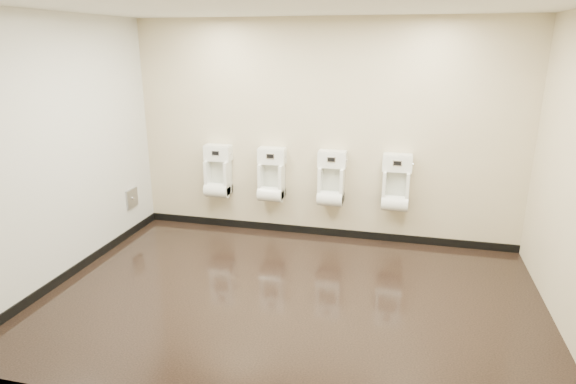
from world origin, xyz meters
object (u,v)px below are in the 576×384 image
Objects in this scene: urinal_1 at (271,179)px; urinal_3 at (396,187)px; urinal_2 at (331,183)px; urinal_0 at (218,175)px; access_panel at (132,198)px.

urinal_3 is (1.61, 0.00, 0.00)m from urinal_1.
urinal_3 is (0.81, 0.00, 0.00)m from urinal_2.
access_panel is at bearing -158.31° from urinal_0.
urinal_0 is 1.00× the size of urinal_3.
urinal_1 reaches higher than access_panel.
access_panel is 0.36× the size of urinal_0.
urinal_1 is (1.83, 0.43, 0.28)m from access_panel.
urinal_1 is 1.00× the size of urinal_3.
access_panel is at bearing -166.85° from urinal_1.
urinal_3 is at bearing 7.09° from access_panel.
urinal_2 is (2.63, 0.43, 0.28)m from access_panel.
urinal_3 is (2.36, 0.00, 0.00)m from urinal_0.
urinal_2 is at bearing 180.00° from urinal_3.
urinal_0 is at bearing 180.00° from urinal_1.
urinal_3 reaches higher than access_panel.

